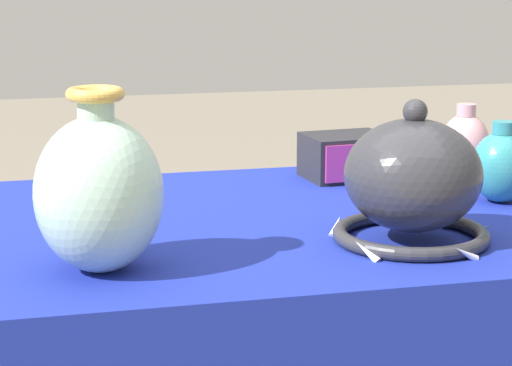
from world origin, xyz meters
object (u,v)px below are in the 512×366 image
jar_round_rose (465,147)px  vase_tall_bulbous (99,192)px  vase_dome_bell (413,184)px  mosaic_tile_box (346,156)px  jar_round_teal (501,166)px

jar_round_rose → vase_tall_bulbous: bearing=-150.9°
vase_dome_bell → mosaic_tile_box: vase_dome_bell is taller
mosaic_tile_box → vase_tall_bulbous: bearing=-142.2°
jar_round_teal → vase_tall_bulbous: bearing=-162.1°
mosaic_tile_box → jar_round_teal: jar_round_teal is taller
jar_round_rose → jar_round_teal: bearing=-94.2°
mosaic_tile_box → jar_round_teal: size_ratio=1.15×
vase_tall_bulbous → mosaic_tile_box: size_ratio=1.53×
jar_round_teal → vase_dome_bell: bearing=-141.5°
vase_tall_bulbous → jar_round_teal: vase_tall_bulbous is taller
vase_dome_bell → jar_round_teal: size_ratio=1.75×
mosaic_tile_box → jar_round_rose: jar_round_rose is taller
vase_tall_bulbous → mosaic_tile_box: (0.52, 0.48, -0.07)m
vase_dome_bell → jar_round_rose: bearing=54.9°
vase_dome_bell → jar_round_rose: vase_dome_bell is taller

